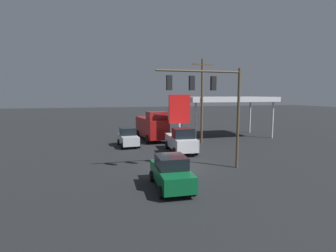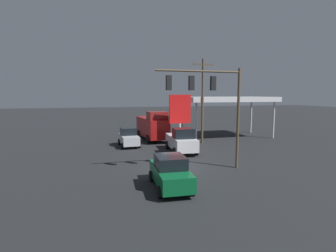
{
  "view_description": "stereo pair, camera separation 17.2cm",
  "coord_description": "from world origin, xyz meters",
  "px_view_note": "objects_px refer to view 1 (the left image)",
  "views": [
    {
      "loc": [
        5.95,
        18.76,
        5.48
      ],
      "look_at": [
        0.0,
        -2.0,
        2.91
      ],
      "focal_mm": 28.0,
      "sensor_mm": 36.0,
      "label": 1
    },
    {
      "loc": [
        5.78,
        18.81,
        5.48
      ],
      "look_at": [
        0.0,
        -2.0,
        2.91
      ],
      "focal_mm": 28.0,
      "sensor_mm": 36.0,
      "label": 2
    }
  ],
  "objects_px": {
    "traffic_signal_assembly": "(210,95)",
    "utility_pole": "(202,99)",
    "price_sign": "(179,111)",
    "sedan_far": "(171,172)",
    "hatchback_crossing": "(128,137)",
    "pickup_parked": "(181,141)",
    "delivery_truck": "(152,126)"
  },
  "relations": [
    {
      "from": "traffic_signal_assembly",
      "to": "pickup_parked",
      "type": "distance_m",
      "value": 7.61
    },
    {
      "from": "delivery_truck",
      "to": "pickup_parked",
      "type": "height_order",
      "value": "delivery_truck"
    },
    {
      "from": "traffic_signal_assembly",
      "to": "delivery_truck",
      "type": "distance_m",
      "value": 14.26
    },
    {
      "from": "pickup_parked",
      "to": "price_sign",
      "type": "bearing_deg",
      "value": 168.33
    },
    {
      "from": "sedan_far",
      "to": "pickup_parked",
      "type": "relative_size",
      "value": 0.84
    },
    {
      "from": "sedan_far",
      "to": "hatchback_crossing",
      "type": "bearing_deg",
      "value": -173.7
    },
    {
      "from": "utility_pole",
      "to": "traffic_signal_assembly",
      "type": "bearing_deg",
      "value": 69.7
    },
    {
      "from": "utility_pole",
      "to": "price_sign",
      "type": "xyz_separation_m",
      "value": [
        2.94,
        0.8,
        -1.22
      ]
    },
    {
      "from": "price_sign",
      "to": "sedan_far",
      "type": "relative_size",
      "value": 1.23
    },
    {
      "from": "traffic_signal_assembly",
      "to": "utility_pole",
      "type": "xyz_separation_m",
      "value": [
        -3.81,
        -10.29,
        -0.47
      ]
    },
    {
      "from": "traffic_signal_assembly",
      "to": "utility_pole",
      "type": "distance_m",
      "value": 10.98
    },
    {
      "from": "traffic_signal_assembly",
      "to": "sedan_far",
      "type": "bearing_deg",
      "value": 36.85
    },
    {
      "from": "price_sign",
      "to": "hatchback_crossing",
      "type": "height_order",
      "value": "price_sign"
    },
    {
      "from": "price_sign",
      "to": "pickup_parked",
      "type": "xyz_separation_m",
      "value": [
        0.9,
        3.25,
        -2.67
      ]
    },
    {
      "from": "traffic_signal_assembly",
      "to": "pickup_parked",
      "type": "relative_size",
      "value": 1.39
    },
    {
      "from": "utility_pole",
      "to": "sedan_far",
      "type": "distance_m",
      "value": 15.64
    },
    {
      "from": "traffic_signal_assembly",
      "to": "hatchback_crossing",
      "type": "distance_m",
      "value": 12.36
    },
    {
      "from": "delivery_truck",
      "to": "sedan_far",
      "type": "bearing_deg",
      "value": -12.89
    },
    {
      "from": "traffic_signal_assembly",
      "to": "utility_pole",
      "type": "height_order",
      "value": "utility_pole"
    },
    {
      "from": "delivery_truck",
      "to": "pickup_parked",
      "type": "bearing_deg",
      "value": 4.97
    },
    {
      "from": "hatchback_crossing",
      "to": "delivery_truck",
      "type": "bearing_deg",
      "value": 130.97
    },
    {
      "from": "traffic_signal_assembly",
      "to": "price_sign",
      "type": "distance_m",
      "value": 9.68
    },
    {
      "from": "price_sign",
      "to": "sedan_far",
      "type": "height_order",
      "value": "price_sign"
    },
    {
      "from": "utility_pole",
      "to": "hatchback_crossing",
      "type": "height_order",
      "value": "utility_pole"
    },
    {
      "from": "delivery_truck",
      "to": "hatchback_crossing",
      "type": "bearing_deg",
      "value": -50.81
    },
    {
      "from": "price_sign",
      "to": "delivery_truck",
      "type": "bearing_deg",
      "value": -63.2
    },
    {
      "from": "utility_pole",
      "to": "hatchback_crossing",
      "type": "distance_m",
      "value": 9.28
    },
    {
      "from": "utility_pole",
      "to": "price_sign",
      "type": "distance_m",
      "value": 3.28
    },
    {
      "from": "price_sign",
      "to": "hatchback_crossing",
      "type": "bearing_deg",
      "value": -11.32
    },
    {
      "from": "price_sign",
      "to": "hatchback_crossing",
      "type": "relative_size",
      "value": 1.42
    },
    {
      "from": "price_sign",
      "to": "utility_pole",
      "type": "bearing_deg",
      "value": -164.81
    },
    {
      "from": "delivery_truck",
      "to": "price_sign",
      "type": "bearing_deg",
      "value": 22.48
    }
  ]
}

